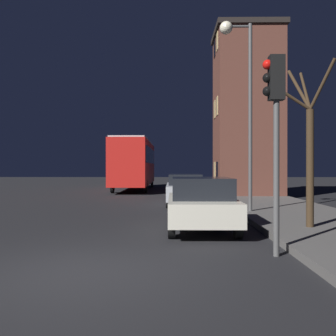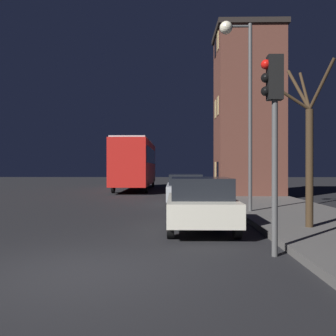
# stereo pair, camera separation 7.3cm
# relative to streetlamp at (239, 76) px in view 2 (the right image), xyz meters

# --- Properties ---
(ground_plane) EXTENTS (120.00, 120.00, 0.00)m
(ground_plane) POSITION_rel_streetlamp_xyz_m (-4.01, -7.56, -5.21)
(ground_plane) COLOR black
(brick_building) EXTENTS (4.00, 3.98, 9.97)m
(brick_building) POSITION_rel_streetlamp_xyz_m (2.03, 8.86, -0.03)
(brick_building) COLOR brown
(brick_building) RESTS_ON sidewalk
(streetlamp) EXTENTS (1.21, 0.48, 7.06)m
(streetlamp) POSITION_rel_streetlamp_xyz_m (0.00, 0.00, 0.00)
(streetlamp) COLOR #4C4C4C
(streetlamp) RESTS_ON sidewalk
(traffic_light) EXTENTS (0.43, 0.24, 4.06)m
(traffic_light) POSITION_rel_streetlamp_xyz_m (-0.42, -6.37, -2.28)
(traffic_light) COLOR #4C4C4C
(traffic_light) RESTS_ON ground
(bare_tree) EXTENTS (1.45, 1.67, 4.51)m
(bare_tree) POSITION_rel_streetlamp_xyz_m (1.24, -3.68, -2.91)
(bare_tree) COLOR #382819
(bare_tree) RESTS_ON sidewalk
(bus) EXTENTS (2.52, 11.53, 3.85)m
(bus) POSITION_rel_streetlamp_xyz_m (-5.50, 15.56, -2.93)
(bus) COLOR red
(bus) RESTS_ON ground
(car_near_lane) EXTENTS (1.86, 4.05, 1.51)m
(car_near_lane) POSITION_rel_streetlamp_xyz_m (-1.67, -3.25, -4.42)
(car_near_lane) COLOR beige
(car_near_lane) RESTS_ON ground
(car_mid_lane) EXTENTS (1.71, 4.55, 1.46)m
(car_mid_lane) POSITION_rel_streetlamp_xyz_m (-1.92, 3.87, -4.44)
(car_mid_lane) COLOR #B7BABF
(car_mid_lane) RESTS_ON ground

